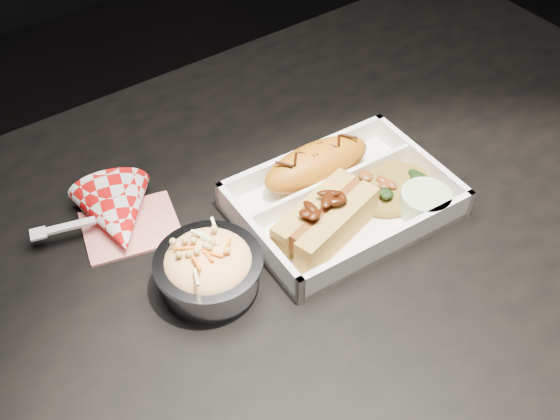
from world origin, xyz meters
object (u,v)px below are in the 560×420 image
object	(u,v)px
dining_table	(323,280)
napkin_fork	(118,217)
hotdog	(326,218)
food_tray	(342,204)
foil_coleslaw_cup	(209,267)
fried_pastry	(317,164)

from	to	relation	value
dining_table	napkin_fork	bearing A→B (deg)	142.62
dining_table	hotdog	xyz separation A→B (m)	(-0.01, -0.01, 0.12)
dining_table	hotdog	world-z (taller)	hotdog
food_tray	napkin_fork	bearing A→B (deg)	153.39
dining_table	food_tray	world-z (taller)	food_tray
foil_coleslaw_cup	fried_pastry	bearing A→B (deg)	17.96
hotdog	napkin_fork	world-z (taller)	napkin_fork
hotdog	fried_pastry	bearing A→B (deg)	43.53
fried_pastry	foil_coleslaw_cup	bearing A→B (deg)	-162.04
hotdog	napkin_fork	size ratio (longest dim) A/B	0.82
dining_table	napkin_fork	distance (m)	0.27
dining_table	fried_pastry	size ratio (longest dim) A/B	8.09
fried_pastry	hotdog	bearing A→B (deg)	-121.54
dining_table	napkin_fork	size ratio (longest dim) A/B	6.97
dining_table	fried_pastry	xyz separation A→B (m)	(0.04, 0.07, 0.12)
food_tray	dining_table	bearing A→B (deg)	-152.83
food_tray	hotdog	distance (m)	0.06
food_tray	fried_pastry	bearing A→B (deg)	90.00
dining_table	napkin_fork	xyz separation A→B (m)	(-0.19, 0.15, 0.11)
hotdog	dining_table	bearing A→B (deg)	27.44
hotdog	foil_coleslaw_cup	xyz separation A→B (m)	(-0.15, 0.02, -0.00)
napkin_fork	hotdog	bearing A→B (deg)	-24.10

